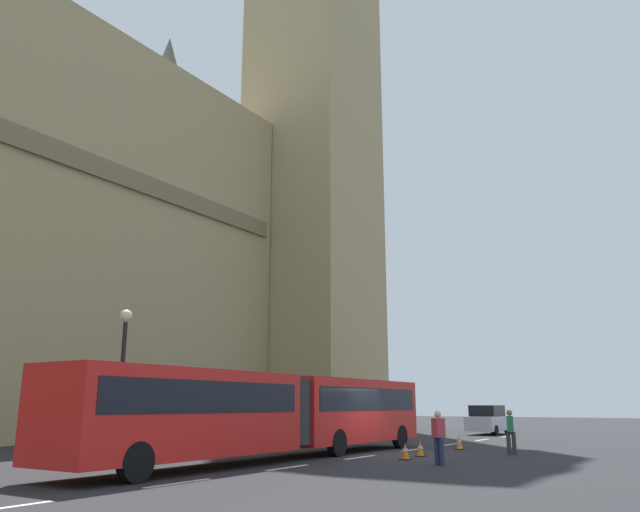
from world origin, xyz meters
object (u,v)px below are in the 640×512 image
traffic_cone_west (405,451)px  traffic_cone_east (459,443)px  clock_tower (314,6)px  pedestrian_near_cones (439,436)px  sedan_lead (489,420)px  street_lamp (122,371)px  traffic_cone_middle (420,448)px  pedestrian_by_kerb (511,430)px  articulated_bus (279,409)px

traffic_cone_west → traffic_cone_east: bearing=2.3°
clock_tower → traffic_cone_east: bearing=-130.8°
clock_tower → pedestrian_near_cones: (-22.58, -19.65, -36.76)m
sedan_lead → street_lamp: 26.68m
traffic_cone_middle → traffic_cone_east: 4.38m
pedestrian_near_cones → pedestrian_by_kerb: 5.61m
traffic_cone_east → street_lamp: size_ratio=0.11×
traffic_cone_middle → traffic_cone_east: (4.38, 0.09, 0.00)m
articulated_bus → traffic_cone_east: articulated_bus is taller
sedan_lead → traffic_cone_east: sedan_lead is taller
articulated_bus → traffic_cone_middle: 5.64m
traffic_cone_west → sedan_lead: bearing=9.8°
articulated_bus → sedan_lead: bearing=-0.7°
sedan_lead → pedestrian_near_cones: (-21.83, -5.38, -0.00)m
clock_tower → traffic_cone_west: size_ratio=123.08×
sedan_lead → street_lamp: bearing=169.6°
sedan_lead → pedestrian_by_kerb: sedan_lead is taller
sedan_lead → traffic_cone_east: 14.80m
traffic_cone_middle → pedestrian_near_cones: (-3.03, -1.99, 0.63)m
clock_tower → street_lamp: size_ratio=13.55×
clock_tower → pedestrian_by_kerb: (-17.01, -20.36, -36.76)m
articulated_bus → traffic_cone_west: articulated_bus is taller
clock_tower → sedan_lead: bearing=-93.0°
traffic_cone_east → traffic_cone_west: bearing=-177.7°
sedan_lead → traffic_cone_middle: (-18.79, -3.39, -0.63)m
clock_tower → traffic_cone_west: clock_tower is taller
traffic_cone_middle → pedestrian_by_kerb: bearing=-46.7°
traffic_cone_west → traffic_cone_east: 6.04m
sedan_lead → clock_tower: bearing=87.0°
traffic_cone_west → pedestrian_near_cones: pedestrian_near_cones is taller
articulated_bus → pedestrian_by_kerb: articulated_bus is taller
traffic_cone_west → traffic_cone_middle: size_ratio=1.00×
clock_tower → articulated_bus: (-23.57, -13.99, -35.93)m
clock_tower → street_lamp: 44.86m
clock_tower → pedestrian_by_kerb: bearing=-129.9°
articulated_bus → clock_tower: bearing=30.7°
clock_tower → street_lamp: (-26.91, -9.49, -34.62)m
pedestrian_by_kerb → street_lamp: bearing=132.3°
clock_tower → pedestrian_by_kerb: size_ratio=42.24×
clock_tower → sedan_lead: clock_tower is taller
articulated_bus → traffic_cone_middle: size_ratio=31.68×
clock_tower → traffic_cone_east: clock_tower is taller
clock_tower → sedan_lead: (-0.75, -14.27, -36.76)m
sedan_lead → pedestrian_by_kerb: 17.36m
street_lamp → traffic_cone_east: bearing=-34.6°
articulated_bus → sedan_lead: size_ratio=4.18×
traffic_cone_east → street_lamp: street_lamp is taller
traffic_cone_middle → traffic_cone_east: size_ratio=1.00×
traffic_cone_west → pedestrian_by_kerb: pedestrian_by_kerb is taller
traffic_cone_east → articulated_bus: bearing=156.9°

